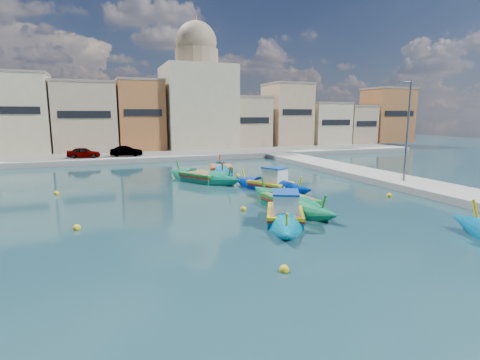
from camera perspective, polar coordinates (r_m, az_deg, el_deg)
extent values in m
plane|color=#123137|center=(17.53, -5.34, -8.51)|extent=(160.00, 160.00, 0.00)
cube|color=gray|center=(48.54, -15.51, 3.39)|extent=(80.00, 8.00, 0.60)
cube|color=#C2B791|center=(55.99, -30.91, 8.57)|extent=(7.88, 6.24, 9.89)
cube|color=gray|center=(56.22, -31.39, 13.75)|extent=(8.04, 6.37, 0.30)
cube|color=black|center=(52.87, -31.55, 9.05)|extent=(6.30, 0.10, 0.90)
cube|color=tan|center=(55.79, -22.45, 8.75)|extent=(7.88, 7.44, 8.99)
cube|color=gray|center=(55.95, -22.77, 13.51)|extent=(8.04, 7.59, 0.30)
cube|color=black|center=(52.02, -22.58, 9.21)|extent=(6.30, 0.10, 0.90)
cube|color=#B26A38|center=(55.44, -14.86, 9.39)|extent=(6.17, 6.13, 9.43)
cube|color=gray|center=(55.63, -15.09, 14.40)|extent=(6.29, 6.26, 0.30)
cube|color=black|center=(52.34, -14.51, 9.91)|extent=(4.93, 0.10, 0.90)
cube|color=tan|center=(57.52, -7.34, 7.97)|extent=(7.31, 7.69, 6.05)
cube|color=gray|center=(57.50, -7.41, 11.13)|extent=(7.46, 7.85, 0.30)
cube|color=black|center=(53.73, -6.36, 8.18)|extent=(5.85, 0.10, 0.90)
cube|color=tan|center=(59.68, 0.24, 8.77)|extent=(7.54, 7.30, 7.41)
cube|color=gray|center=(59.73, 0.24, 12.47)|extent=(7.69, 7.45, 0.30)
cube|color=black|center=(56.24, 1.61, 9.07)|extent=(6.03, 0.10, 0.90)
cube|color=tan|center=(62.79, 7.14, 9.77)|extent=(6.36, 6.97, 9.63)
cube|color=gray|center=(62.98, 7.24, 14.29)|extent=(6.48, 7.11, 0.30)
cube|color=black|center=(59.69, 8.76, 10.18)|extent=(5.09, 0.10, 0.90)
cube|color=#C2B791|center=(66.37, 12.75, 8.32)|extent=(6.63, 6.70, 6.65)
cube|color=gray|center=(66.38, 12.87, 11.32)|extent=(6.76, 6.83, 0.30)
cube|color=black|center=(63.56, 14.47, 8.49)|extent=(5.30, 0.10, 0.90)
cube|color=tan|center=(70.25, 16.77, 8.04)|extent=(5.08, 7.51, 6.20)
cube|color=gray|center=(70.24, 16.91, 10.69)|extent=(5.18, 7.66, 0.30)
cube|color=black|center=(67.26, 18.77, 8.13)|extent=(4.06, 0.10, 0.90)
cube|color=#B26A38|center=(74.05, 21.48, 9.06)|extent=(7.79, 6.00, 9.33)
cube|color=gray|center=(74.19, 21.72, 12.78)|extent=(7.95, 6.12, 0.30)
cube|color=black|center=(71.81, 23.15, 9.32)|extent=(6.23, 0.10, 0.90)
cube|color=#C2B791|center=(57.88, -6.51, 10.94)|extent=(10.00, 10.00, 12.00)
cylinder|color=#9E8466|center=(58.45, -6.66, 18.01)|extent=(6.40, 6.40, 2.40)
sphere|color=#9E8466|center=(58.80, -6.70, 20.13)|extent=(6.00, 6.00, 6.00)
cylinder|color=#9E8466|center=(59.39, -6.76, 22.89)|extent=(0.30, 0.30, 1.60)
cylinder|color=#595B60|center=(31.09, 24.11, 6.26)|extent=(0.16, 0.16, 8.00)
cylinder|color=#595B60|center=(30.86, 24.09, 13.50)|extent=(1.00, 0.10, 0.10)
cube|color=#595B60|center=(30.51, 23.39, 13.50)|extent=(0.35, 0.15, 0.18)
imported|color=#4C1919|center=(46.78, -22.72, 3.88)|extent=(3.78, 2.05, 1.22)
imported|color=#4C1919|center=(46.86, -16.93, 4.22)|extent=(3.83, 1.80, 1.21)
cube|color=#007BA5|center=(19.88, 6.86, -5.77)|extent=(2.99, 3.63, 0.89)
cone|color=#007BA5|center=(22.40, 6.70, -3.85)|extent=(2.87, 3.39, 2.27)
cone|color=#007BA5|center=(17.36, 7.07, -7.96)|extent=(2.87, 3.39, 2.27)
cube|color=yellow|center=(19.78, 6.88, -4.73)|extent=(3.13, 3.81, 0.16)
cube|color=red|center=(19.82, 6.88, -5.17)|extent=(3.09, 3.72, 0.09)
cube|color=olive|center=(19.77, 6.89, -4.53)|extent=(2.62, 3.25, 0.05)
cylinder|color=yellow|center=(22.53, 6.72, -2.27)|extent=(0.30, 0.43, 0.97)
cylinder|color=yellow|center=(16.94, 7.14, -6.38)|extent=(0.30, 0.43, 0.97)
cube|color=white|center=(19.20, 6.95, -3.46)|extent=(1.82, 1.99, 0.97)
cube|color=#0F47A5|center=(19.08, 6.99, -1.89)|extent=(1.94, 2.13, 0.11)
cube|color=#00299E|center=(27.97, 4.59, -1.12)|extent=(2.93, 3.41, 0.91)
cone|color=#00299E|center=(29.48, 0.91, -0.43)|extent=(2.84, 3.23, 2.28)
cone|color=#00299E|center=(26.58, 8.67, -1.69)|extent=(2.84, 3.23, 2.28)
cube|color=yellow|center=(27.90, 4.60, -0.35)|extent=(3.07, 3.59, 0.16)
cube|color=red|center=(27.93, 4.60, -0.68)|extent=(3.03, 3.50, 0.09)
cube|color=olive|center=(27.89, 4.60, -0.20)|extent=(2.57, 3.06, 0.05)
cylinder|color=yellow|center=(29.54, 0.57, 0.76)|extent=(0.31, 0.44, 0.99)
cylinder|color=yellow|center=(26.34, 9.13, -0.50)|extent=(0.31, 0.44, 0.99)
cube|color=white|center=(27.55, 5.31, 0.72)|extent=(1.80, 1.89, 1.00)
cube|color=#0F47A5|center=(27.47, 5.33, 1.86)|extent=(1.92, 2.02, 0.11)
cube|color=#006DA4|center=(36.00, -2.90, 1.41)|extent=(2.84, 3.74, 1.01)
cone|color=#006DA4|center=(38.71, -3.05, 2.09)|extent=(2.78, 3.51, 2.53)
cone|color=#006DA4|center=(33.28, -2.73, 0.80)|extent=(2.78, 3.51, 2.53)
cube|color=red|center=(35.94, -2.91, 2.08)|extent=(2.97, 3.94, 0.18)
cube|color=#197F33|center=(35.97, -2.91, 1.80)|extent=(2.96, 3.83, 0.10)
cube|color=olive|center=(35.93, -2.91, 2.21)|extent=(2.47, 3.37, 0.06)
cylinder|color=red|center=(38.90, -3.08, 3.10)|extent=(0.27, 0.50, 1.10)
cylinder|color=red|center=(32.92, -2.72, 1.85)|extent=(0.27, 0.50, 1.10)
cube|color=#0A7153|center=(31.49, -5.74, 0.17)|extent=(3.50, 3.89, 1.07)
cone|color=#0A7153|center=(33.39, -9.04, 0.75)|extent=(3.40, 3.72, 2.65)
cone|color=#0A7153|center=(29.69, -2.02, -0.28)|extent=(3.40, 3.72, 2.65)
cube|color=#1A822A|center=(31.41, -5.75, 0.98)|extent=(3.67, 4.09, 0.19)
cube|color=red|center=(31.45, -5.74, 0.63)|extent=(3.63, 4.00, 0.11)
cube|color=olive|center=(31.40, -5.75, 1.13)|extent=(3.08, 3.47, 0.06)
cylinder|color=#1A822A|center=(33.48, -9.38, 1.97)|extent=(0.39, 0.51, 1.17)
cylinder|color=#1A822A|center=(29.40, -1.64, 1.00)|extent=(0.39, 0.51, 1.17)
cube|color=#0A7047|center=(22.69, 7.54, -3.75)|extent=(2.35, 3.60, 1.00)
cone|color=#0A7047|center=(24.98, 3.89, -2.29)|extent=(2.32, 3.34, 2.53)
cone|color=#0A7047|center=(20.50, 12.01, -5.23)|extent=(2.32, 3.34, 2.53)
cube|color=#1A862C|center=(22.59, 7.56, -2.71)|extent=(2.45, 3.79, 0.18)
cube|color=red|center=(22.63, 7.55, -3.16)|extent=(2.46, 3.67, 0.10)
cube|color=olive|center=(22.57, 7.57, -2.52)|extent=(2.02, 3.26, 0.06)
cylinder|color=#1A862C|center=(25.09, 3.58, -0.73)|extent=(0.19, 0.48, 1.09)
cylinder|color=#1A862C|center=(20.13, 12.57, -3.62)|extent=(0.19, 0.48, 1.09)
cone|color=#006198|center=(20.84, 32.73, -6.29)|extent=(2.39, 3.31, 2.75)
cylinder|color=yellow|center=(20.82, 32.28, -4.21)|extent=(0.18, 0.53, 1.21)
sphere|color=yellow|center=(20.04, -23.61, -6.71)|extent=(0.36, 0.36, 0.36)
sphere|color=yellow|center=(21.95, 0.55, -4.45)|extent=(0.36, 0.36, 0.36)
sphere|color=yellow|center=(33.73, -0.35, 0.64)|extent=(0.36, 0.36, 0.36)
sphere|color=yellow|center=(29.21, -26.15, -1.85)|extent=(0.36, 0.36, 0.36)
sphere|color=yellow|center=(27.45, 21.80, -2.24)|extent=(0.36, 0.36, 0.36)
sphere|color=yellow|center=(13.81, 6.76, -13.41)|extent=(0.36, 0.36, 0.36)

